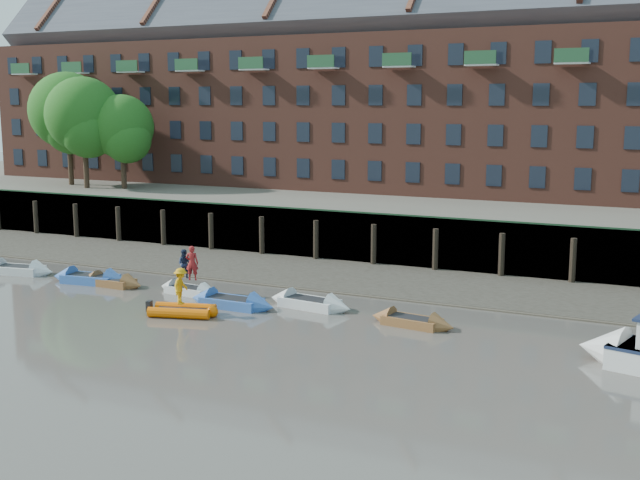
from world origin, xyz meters
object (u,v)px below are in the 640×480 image
Objects in this scene: rowboat_4 at (232,302)px; rib_tender at (185,311)px; rowboat_2 at (112,282)px; rowboat_6 at (412,321)px; person_rower_a at (192,263)px; rowboat_3 at (189,290)px; rowboat_0 at (18,270)px; rowboat_1 at (90,279)px; person_rower_b at (185,264)px; person_rib_crew at (181,286)px; rowboat_5 at (310,303)px.

rib_tender is (-1.18, -2.34, 0.00)m from rowboat_4.
rowboat_2 is 0.99× the size of rowboat_6.
rowboat_3 is at bearing -12.12° from person_rower_a.
rowboat_2 is (7.14, -0.12, -0.03)m from rowboat_0.
rowboat_4 is at bearing 134.96° from person_rower_a.
rowboat_1 is 2.70× the size of person_rower_a.
rowboat_4 is 4.34m from person_rower_b.
person_rower_b is 4.52m from person_rib_crew.
rowboat_4 is 2.58× the size of person_rower_a.
rowboat_3 is 3.80m from rowboat_4.
rowboat_4 reaches higher than rowboat_6.
rowboat_2 is 4.92m from person_rower_b.
rowboat_4 is (15.69, -1.30, 0.00)m from rowboat_0.
rowboat_4 is at bearing -149.43° from rowboat_5.
rowboat_0 is 1.03× the size of rowboat_4.
rowboat_1 is 13.63m from rowboat_5.
rowboat_6 is 1.25× the size of rib_tender.
person_rower_a is (0.23, 0.04, 1.50)m from rowboat_3.
rowboat_2 is at bearing 158.70° from person_rower_b.
rowboat_1 is at bearing 157.54° from person_rower_b.
rowboat_0 is 24.94m from rowboat_6.
rowboat_2 is 2.38× the size of person_rib_crew.
rowboat_1 is at bearing 142.88° from rib_tender.
rowboat_4 is (10.06, -1.19, -0.00)m from rowboat_1.
person_rower_b is (6.23, 0.34, 1.32)m from rowboat_1.
rowboat_6 is (5.68, -0.96, -0.03)m from rowboat_5.
rowboat_6 is at bearing -84.33° from person_rib_crew.
rowboat_0 is 1.17× the size of rowboat_2.
person_rower_a is at bearing 16.43° from rowboat_3.
rowboat_2 reaches higher than rowboat_6.
rowboat_0 is 0.98× the size of rowboat_1.
rowboat_2 is 8.63m from rowboat_4.
rowboat_0 reaches higher than rowboat_6.
rowboat_0 reaches higher than rowboat_5.
rowboat_3 is (5.02, 0.22, -0.01)m from rowboat_2.
rowboat_5 is at bearing 177.35° from rowboat_6.
person_rower_a reaches higher than rowboat_6.
rowboat_5 is at bearing -9.16° from rowboat_0.
rowboat_3 is at bearing 158.89° from rowboat_4.
rowboat_3 is 2.55× the size of person_rower_b.
person_rib_crew is at bearing 152.71° from rib_tender.
rowboat_6 is 2.65× the size of person_rower_b.
rowboat_3 is 2.20× the size of person_rower_a.
person_rower_b is at bearing 22.82° from person_rib_crew.
person_rower_b is at bearing 162.53° from rowboat_3.
rib_tender is 1.92× the size of person_rib_crew.
person_rib_crew is at bearing -135.42° from rowboat_5.
rowboat_0 is 7.14m from rowboat_2.
rowboat_6 is at bearing -11.55° from rowboat_0.
person_rib_crew reaches higher than rowboat_0.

